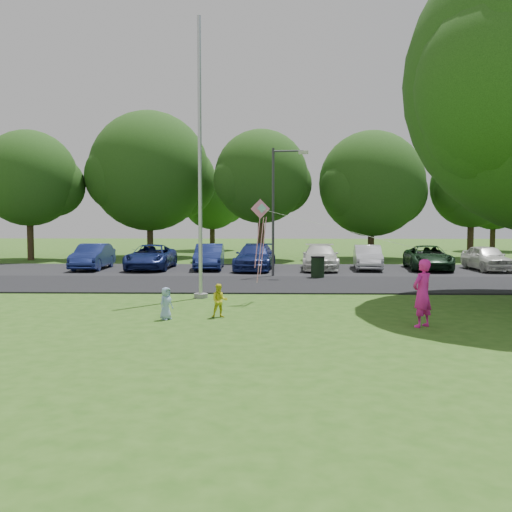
{
  "coord_description": "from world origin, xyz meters",
  "views": [
    {
      "loc": [
        -1.0,
        -15.48,
        2.96
      ],
      "look_at": [
        -1.47,
        4.0,
        1.6
      ],
      "focal_mm": 40.0,
      "sensor_mm": 36.0,
      "label": 1
    }
  ],
  "objects_px": {
    "flagpole": "(200,183)",
    "trash_can": "(318,267)",
    "woman": "(422,293)",
    "kite": "(263,221)",
    "child_yellow": "(220,301)",
    "child_blue": "(166,303)",
    "street_lamp": "(278,200)"
  },
  "relations": [
    {
      "from": "street_lamp",
      "to": "child_blue",
      "type": "bearing_deg",
      "value": -99.47
    },
    {
      "from": "child_blue",
      "to": "kite",
      "type": "relative_size",
      "value": 0.2
    },
    {
      "from": "child_yellow",
      "to": "kite",
      "type": "xyz_separation_m",
      "value": [
        1.23,
        2.97,
        2.29
      ]
    },
    {
      "from": "flagpole",
      "to": "woman",
      "type": "height_order",
      "value": "flagpole"
    },
    {
      "from": "child_yellow",
      "to": "kite",
      "type": "distance_m",
      "value": 3.95
    },
    {
      "from": "flagpole",
      "to": "street_lamp",
      "type": "bearing_deg",
      "value": 68.0
    },
    {
      "from": "child_yellow",
      "to": "child_blue",
      "type": "distance_m",
      "value": 1.55
    },
    {
      "from": "street_lamp",
      "to": "woman",
      "type": "bearing_deg",
      "value": -66.84
    },
    {
      "from": "flagpole",
      "to": "kite",
      "type": "bearing_deg",
      "value": -24.02
    },
    {
      "from": "flagpole",
      "to": "trash_can",
      "type": "distance_m",
      "value": 8.88
    },
    {
      "from": "kite",
      "to": "street_lamp",
      "type": "bearing_deg",
      "value": 71.54
    },
    {
      "from": "flagpole",
      "to": "woman",
      "type": "bearing_deg",
      "value": -38.85
    },
    {
      "from": "woman",
      "to": "child_yellow",
      "type": "height_order",
      "value": "woman"
    },
    {
      "from": "trash_can",
      "to": "child_blue",
      "type": "height_order",
      "value": "trash_can"
    },
    {
      "from": "trash_can",
      "to": "child_yellow",
      "type": "relative_size",
      "value": 1.07
    },
    {
      "from": "flagpole",
      "to": "child_blue",
      "type": "distance_m",
      "value": 5.74
    },
    {
      "from": "child_yellow",
      "to": "child_blue",
      "type": "bearing_deg",
      "value": -173.96
    },
    {
      "from": "street_lamp",
      "to": "child_blue",
      "type": "relative_size",
      "value": 6.67
    },
    {
      "from": "trash_can",
      "to": "child_blue",
      "type": "distance_m",
      "value": 12.11
    },
    {
      "from": "trash_can",
      "to": "woman",
      "type": "distance_m",
      "value": 11.98
    },
    {
      "from": "flagpole",
      "to": "street_lamp",
      "type": "xyz_separation_m",
      "value": [
        2.91,
        7.2,
        -0.42
      ]
    },
    {
      "from": "street_lamp",
      "to": "trash_can",
      "type": "distance_m",
      "value": 3.78
    },
    {
      "from": "kite",
      "to": "child_blue",
      "type": "bearing_deg",
      "value": -143.05
    },
    {
      "from": "street_lamp",
      "to": "child_blue",
      "type": "distance_m",
      "value": 12.49
    },
    {
      "from": "child_blue",
      "to": "woman",
      "type": "bearing_deg",
      "value": -63.36
    },
    {
      "from": "child_yellow",
      "to": "flagpole",
      "type": "bearing_deg",
      "value": 96.31
    },
    {
      "from": "woman",
      "to": "kite",
      "type": "bearing_deg",
      "value": -83.4
    },
    {
      "from": "kite",
      "to": "woman",
      "type": "bearing_deg",
      "value": -58.76
    },
    {
      "from": "woman",
      "to": "kite",
      "type": "distance_m",
      "value": 6.37
    },
    {
      "from": "flagpole",
      "to": "child_yellow",
      "type": "xyz_separation_m",
      "value": [
        1.04,
        -3.98,
        -3.67
      ]
    },
    {
      "from": "child_blue",
      "to": "street_lamp",
      "type": "bearing_deg",
      "value": 17.9
    },
    {
      "from": "child_blue",
      "to": "kite",
      "type": "xyz_separation_m",
      "value": [
        2.73,
        3.36,
        2.32
      ]
    }
  ]
}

